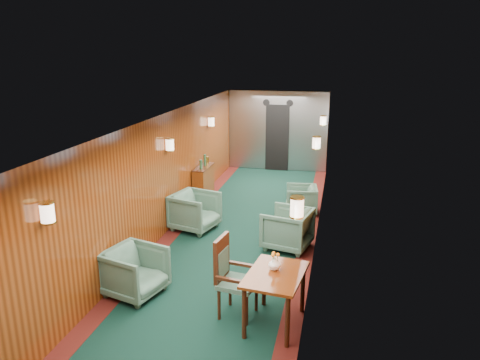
{
  "coord_description": "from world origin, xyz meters",
  "views": [
    {
      "loc": [
        1.85,
        -7.99,
        3.64
      ],
      "look_at": [
        0.0,
        0.54,
        1.15
      ],
      "focal_mm": 35.0,
      "sensor_mm": 36.0,
      "label": 1
    }
  ],
  "objects_px": {
    "credenza": "(203,183)",
    "armchair_left_near": "(135,272)",
    "armchair_left_far": "(195,211)",
    "armchair_right_far": "(301,199)",
    "armchair_right_near": "(287,229)",
    "dining_table": "(275,282)",
    "side_chair": "(231,273)"
  },
  "relations": [
    {
      "from": "dining_table",
      "to": "side_chair",
      "type": "distance_m",
      "value": 0.66
    },
    {
      "from": "side_chair",
      "to": "armchair_left_far",
      "type": "bearing_deg",
      "value": 125.02
    },
    {
      "from": "armchair_left_near",
      "to": "armchair_left_far",
      "type": "height_order",
      "value": "armchair_left_far"
    },
    {
      "from": "armchair_left_far",
      "to": "armchair_right_near",
      "type": "bearing_deg",
      "value": -89.99
    },
    {
      "from": "armchair_right_near",
      "to": "armchair_left_near",
      "type": "bearing_deg",
      "value": -29.53
    },
    {
      "from": "dining_table",
      "to": "armchair_right_far",
      "type": "height_order",
      "value": "dining_table"
    },
    {
      "from": "side_chair",
      "to": "armchair_left_near",
      "type": "height_order",
      "value": "side_chair"
    },
    {
      "from": "armchair_left_far",
      "to": "armchair_right_near",
      "type": "height_order",
      "value": "armchair_left_far"
    },
    {
      "from": "armchair_left_near",
      "to": "armchair_right_far",
      "type": "bearing_deg",
      "value": -10.77
    },
    {
      "from": "credenza",
      "to": "armchair_left_near",
      "type": "bearing_deg",
      "value": -86.5
    },
    {
      "from": "armchair_left_far",
      "to": "armchair_right_far",
      "type": "bearing_deg",
      "value": -39.29
    },
    {
      "from": "side_chair",
      "to": "armchair_right_far",
      "type": "relative_size",
      "value": 1.65
    },
    {
      "from": "armchair_right_near",
      "to": "armchair_left_far",
      "type": "bearing_deg",
      "value": -91.74
    },
    {
      "from": "armchair_left_near",
      "to": "armchair_left_far",
      "type": "distance_m",
      "value": 2.73
    },
    {
      "from": "credenza",
      "to": "armchair_right_far",
      "type": "xyz_separation_m",
      "value": [
        2.42,
        -0.38,
        -0.13
      ]
    },
    {
      "from": "dining_table",
      "to": "credenza",
      "type": "distance_m",
      "value": 5.52
    },
    {
      "from": "armchair_right_far",
      "to": "armchair_left_far",
      "type": "bearing_deg",
      "value": -61.53
    },
    {
      "from": "armchair_right_far",
      "to": "armchair_left_near",
      "type": "bearing_deg",
      "value": -34.06
    },
    {
      "from": "armchair_left_far",
      "to": "credenza",
      "type": "bearing_deg",
      "value": 26.38
    },
    {
      "from": "side_chair",
      "to": "armchair_left_far",
      "type": "distance_m",
      "value": 3.29
    },
    {
      "from": "side_chair",
      "to": "credenza",
      "type": "xyz_separation_m",
      "value": [
        -1.82,
        4.8,
        -0.18
      ]
    },
    {
      "from": "credenza",
      "to": "armchair_left_near",
      "type": "xyz_separation_m",
      "value": [
        0.28,
        -4.58,
        -0.07
      ]
    },
    {
      "from": "armchair_left_near",
      "to": "armchair_left_far",
      "type": "bearing_deg",
      "value": 14.37
    },
    {
      "from": "armchair_left_near",
      "to": "armchair_right_near",
      "type": "height_order",
      "value": "armchair_right_near"
    },
    {
      "from": "side_chair",
      "to": "armchair_left_near",
      "type": "distance_m",
      "value": 1.57
    },
    {
      "from": "dining_table",
      "to": "armchair_left_near",
      "type": "height_order",
      "value": "dining_table"
    },
    {
      "from": "credenza",
      "to": "armchair_left_near",
      "type": "relative_size",
      "value": 1.41
    },
    {
      "from": "armchair_left_near",
      "to": "side_chair",
      "type": "bearing_deg",
      "value": -81.78
    },
    {
      "from": "dining_table",
      "to": "armchair_left_near",
      "type": "xyz_separation_m",
      "value": [
        -2.18,
        0.36,
        -0.27
      ]
    },
    {
      "from": "credenza",
      "to": "armchair_right_far",
      "type": "distance_m",
      "value": 2.45
    },
    {
      "from": "armchair_left_far",
      "to": "armchair_right_far",
      "type": "relative_size",
      "value": 1.23
    },
    {
      "from": "armchair_right_near",
      "to": "side_chair",
      "type": "bearing_deg",
      "value": 1.49
    }
  ]
}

